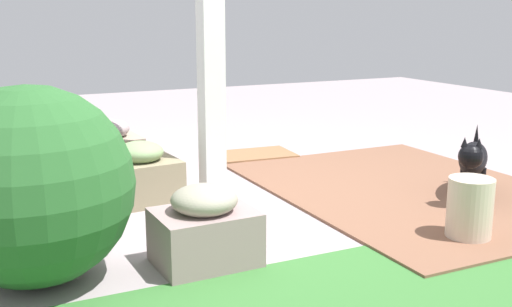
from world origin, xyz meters
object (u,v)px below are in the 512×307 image
Objects in this scene: stone_planter_nearest at (108,153)px; terracotta_pot_tall at (17,171)px; dog at (473,159)px; ceramic_urn at (470,209)px; doormat at (255,155)px; round_shrub at (32,186)px; porch_pillar at (210,28)px; stone_planter_near at (140,175)px; stone_planter_far at (205,228)px.

terracotta_pot_tall reaches higher than stone_planter_nearest.
ceramic_urn is at bearing 44.69° from dog.
terracotta_pot_tall is at bearing 18.39° from doormat.
doormat is at bearing -137.17° from round_shrub.
round_shrub is 2.23m from ceramic_urn.
dog is 0.89× the size of doormat.
porch_pillar reaches higher than terracotta_pot_tall.
stone_planter_near is 1.29m from round_shrub.
stone_planter_far is (-0.08, 1.73, -0.03)m from stone_planter_nearest.
stone_planter_far reaches higher than ceramic_urn.
porch_pillar reaches higher than round_shrub.
dog is 0.82m from ceramic_urn.
dog reaches higher than doormat.
stone_planter_near is 1.03× the size of stone_planter_far.
stone_planter_nearest reaches higher than stone_planter_far.
ceramic_urn is at bearing 168.17° from round_shrub.
stone_planter_far is (0.45, 1.01, -0.93)m from porch_pillar.
terracotta_pot_tall is at bearing -14.53° from stone_planter_near.
ceramic_urn is (0.58, 0.58, -0.10)m from dog.
dog is 1.90m from doormat.
stone_planter_nearest is 0.76m from terracotta_pot_tall.
stone_planter_near is at bearing 34.36° from doormat.
stone_planter_nearest reaches higher than ceramic_urn.
terracotta_pot_tall reaches higher than stone_planter_far.
porch_pillar is 1.63m from round_shrub.
porch_pillar is at bearing 126.19° from stone_planter_nearest.
round_shrub is at bearing 52.89° from stone_planter_near.
round_shrub is 2.63× the size of ceramic_urn.
round_shrub is 2.75m from doormat.
porch_pillar is at bearing 163.30° from stone_planter_near.
stone_planter_near is at bearing -23.84° from dog.
doormat is at bearing -85.53° from ceramic_urn.
stone_planter_nearest is at bearing -113.13° from round_shrub.
stone_planter_near is 0.74× the size of terracotta_pot_tall.
stone_planter_far is 2.34m from doormat.
stone_planter_nearest is at bearing -53.93° from ceramic_urn.
porch_pillar is at bearing 51.36° from doormat.
round_shrub reaches higher than stone_planter_near.
stone_planter_near is 0.77× the size of doormat.
round_shrub reaches higher than stone_planter_nearest.
porch_pillar is 2.45× the size of round_shrub.
stone_planter_nearest is at bearing 10.95° from doormat.
terracotta_pot_tall is 2.08m from doormat.
stone_planter_nearest is 0.73× the size of doormat.
terracotta_pot_tall is 1.18× the size of dog.
stone_planter_near is 0.76m from terracotta_pot_tall.
dog is 1.68× the size of ceramic_urn.
dog reaches higher than ceramic_urn.
stone_planter_near is at bearing 165.47° from terracotta_pot_tall.
dog reaches higher than stone_planter_near.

